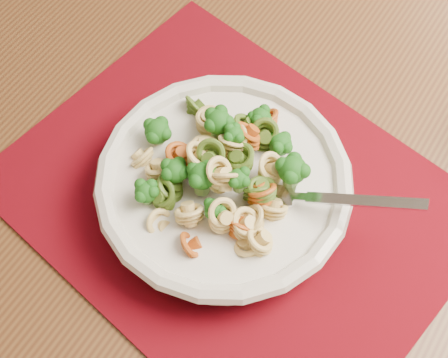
% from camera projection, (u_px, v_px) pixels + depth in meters
% --- Properties ---
extents(dining_table, '(1.50, 1.03, 0.72)m').
position_uv_depth(dining_table, '(294.00, 171.00, 0.77)').
color(dining_table, '#583618').
rests_on(dining_table, ground).
extents(placemat, '(0.51, 0.44, 0.00)m').
position_uv_depth(placemat, '(234.00, 199.00, 0.64)').
color(placemat, '#5E0410').
rests_on(placemat, dining_table).
extents(pasta_bowl, '(0.26, 0.26, 0.05)m').
position_uv_depth(pasta_bowl, '(224.00, 184.00, 0.62)').
color(pasta_bowl, beige).
rests_on(pasta_bowl, placemat).
extents(pasta_broccoli_heap, '(0.22, 0.22, 0.06)m').
position_uv_depth(pasta_broccoli_heap, '(224.00, 176.00, 0.60)').
color(pasta_broccoli_heap, tan).
rests_on(pasta_broccoli_heap, pasta_bowl).
extents(fork, '(0.18, 0.07, 0.08)m').
position_uv_depth(fork, '(281.00, 196.00, 0.59)').
color(fork, silver).
rests_on(fork, pasta_bowl).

